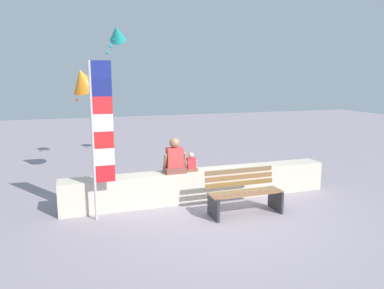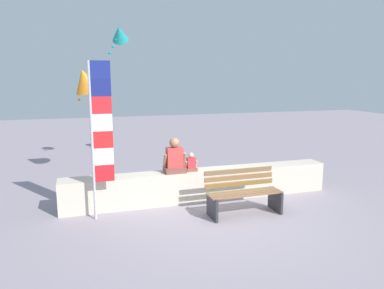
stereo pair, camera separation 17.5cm
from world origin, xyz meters
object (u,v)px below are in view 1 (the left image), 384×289
at_px(park_bench, 244,193).
at_px(flag_banner, 100,130).
at_px(person_child, 191,164).
at_px(person_adult, 175,159).
at_px(kite_orange, 83,80).
at_px(kite_teal, 117,33).

height_order(park_bench, flag_banner, flag_banner).
bearing_deg(person_child, person_adult, -179.93).
height_order(flag_banner, kite_orange, kite_orange).
bearing_deg(person_child, kite_teal, 108.19).
distance_m(park_bench, flag_banner, 3.13).
relative_size(person_adult, person_child, 1.84).
bearing_deg(person_child, kite_orange, 128.84).
distance_m(kite_orange, kite_teal, 1.80).
distance_m(person_child, flag_banner, 2.25).
bearing_deg(kite_orange, park_bench, -52.03).
relative_size(park_bench, person_adult, 1.98).
distance_m(person_child, kite_teal, 4.72).
xyz_separation_m(person_adult, kite_orange, (-1.73, 2.62, 1.70)).
relative_size(park_bench, kite_orange, 1.35).
distance_m(park_bench, kite_teal, 5.99).
xyz_separation_m(park_bench, kite_teal, (-1.88, 4.43, 3.56)).
height_order(person_child, kite_orange, kite_orange).
bearing_deg(kite_orange, person_child, -51.16).
distance_m(person_adult, person_child, 0.41).
bearing_deg(person_child, flag_banner, -165.57).
height_order(person_child, flag_banner, flag_banner).
height_order(flag_banner, kite_teal, kite_teal).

